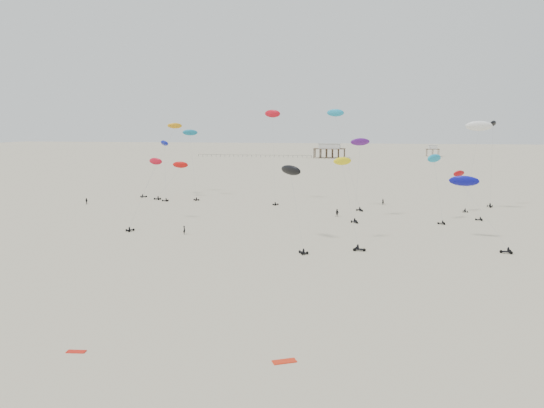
% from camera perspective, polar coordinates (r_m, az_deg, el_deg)
% --- Properties ---
extents(ground_plane, '(900.00, 900.00, 0.00)m').
position_cam_1_polar(ground_plane, '(209.67, 5.67, 2.51)').
color(ground_plane, '#C0B498').
extents(pavilion_main, '(21.00, 13.00, 9.80)m').
position_cam_1_polar(pavilion_main, '(359.30, 6.20, 5.63)').
color(pavilion_main, brown).
rests_on(pavilion_main, ground).
extents(pavilion_small, '(9.00, 7.00, 8.00)m').
position_cam_1_polar(pavilion_small, '(390.47, 16.89, 5.43)').
color(pavilion_small, brown).
rests_on(pavilion_small, ground).
extents(pier_fence, '(80.20, 0.20, 1.50)m').
position_cam_1_polar(pier_fence, '(367.21, -1.96, 5.19)').
color(pier_fence, black).
rests_on(pier_fence, ground).
extents(rig_0, '(10.55, 7.43, 25.87)m').
position_cam_1_polar(rig_0, '(138.14, 7.46, 7.33)').
color(rig_0, black).
rests_on(rig_0, ground).
extents(rig_1, '(3.96, 16.84, 18.86)m').
position_cam_1_polar(rig_1, '(120.28, -13.12, 2.57)').
color(rig_1, black).
rests_on(rig_1, ground).
extents(rig_2, '(8.90, 17.28, 21.22)m').
position_cam_1_polar(rig_2, '(165.48, -11.48, 5.34)').
color(rig_2, black).
rests_on(rig_2, ground).
extents(rig_3, '(2.94, 4.83, 22.91)m').
position_cam_1_polar(rig_3, '(151.66, 22.57, 4.51)').
color(rig_3, black).
rests_on(rig_3, ground).
extents(rig_4, '(5.14, 10.97, 19.05)m').
position_cam_1_polar(rig_4, '(123.78, 9.35, 4.86)').
color(rig_4, black).
rests_on(rig_4, ground).
extents(rig_5, '(8.75, 16.86, 25.01)m').
position_cam_1_polar(rig_5, '(172.02, -11.04, 6.90)').
color(rig_5, black).
rests_on(rig_5, ground).
extents(rig_6, '(6.68, 10.35, 16.34)m').
position_cam_1_polar(rig_6, '(96.09, 8.31, 0.74)').
color(rig_6, black).
rests_on(rig_6, ground).
extents(rig_7, '(7.55, 14.42, 16.36)m').
position_cam_1_polar(rig_7, '(97.35, 2.22, 2.46)').
color(rig_7, black).
rests_on(rig_7, ground).
extents(rig_8, '(5.91, 15.17, 15.39)m').
position_cam_1_polar(rig_8, '(137.96, 19.86, 2.16)').
color(rig_8, black).
rests_on(rig_8, ground).
extents(rig_9, '(8.57, 12.60, 21.57)m').
position_cam_1_polar(rig_9, '(162.53, -8.70, 6.44)').
color(rig_9, black).
rests_on(rig_9, ground).
extents(rig_10, '(4.65, 7.73, 15.26)m').
position_cam_1_polar(rig_10, '(124.42, 17.17, 3.64)').
color(rig_10, black).
rests_on(rig_10, ground).
extents(rig_11, '(7.71, 10.33, 12.41)m').
position_cam_1_polar(rig_11, '(162.47, -10.31, 3.48)').
color(rig_11, black).
rests_on(rig_11, ground).
extents(rig_12, '(6.89, 6.57, 22.98)m').
position_cam_1_polar(rig_12, '(143.56, 21.28, 7.25)').
color(rig_12, black).
rests_on(rig_12, ground).
extents(rig_13, '(6.54, 12.98, 26.59)m').
position_cam_1_polar(rig_13, '(151.64, 0.09, 8.62)').
color(rig_13, black).
rests_on(rig_13, ground).
extents(rig_14, '(9.72, 13.47, 15.48)m').
position_cam_1_polar(rig_14, '(104.94, 20.52, 1.36)').
color(rig_14, black).
rests_on(rig_14, ground).
extents(spectator_0, '(0.84, 0.90, 2.03)m').
position_cam_1_polar(spectator_0, '(107.18, -9.40, -3.23)').
color(spectator_0, black).
rests_on(spectator_0, ground).
extents(spectator_1, '(1.14, 0.81, 2.13)m').
position_cam_1_polar(spectator_1, '(126.98, 7.02, -1.36)').
color(spectator_1, black).
rests_on(spectator_1, ground).
extents(spectator_2, '(1.31, 0.92, 2.01)m').
position_cam_1_polar(spectator_2, '(154.78, -19.32, -0.01)').
color(spectator_2, black).
rests_on(spectator_2, ground).
extents(spectator_3, '(0.87, 0.81, 1.97)m').
position_cam_1_polar(spectator_3, '(147.99, 11.84, -0.09)').
color(spectator_3, black).
rests_on(spectator_3, ground).
extents(grounded_kite_a, '(2.37, 1.79, 0.08)m').
position_cam_1_polar(grounded_kite_a, '(50.67, 1.34, -16.60)').
color(grounded_kite_a, red).
rests_on(grounded_kite_a, ground).
extents(grounded_kite_b, '(1.87, 0.92, 0.07)m').
position_cam_1_polar(grounded_kite_b, '(55.84, -20.32, -14.70)').
color(grounded_kite_b, red).
rests_on(grounded_kite_b, ground).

